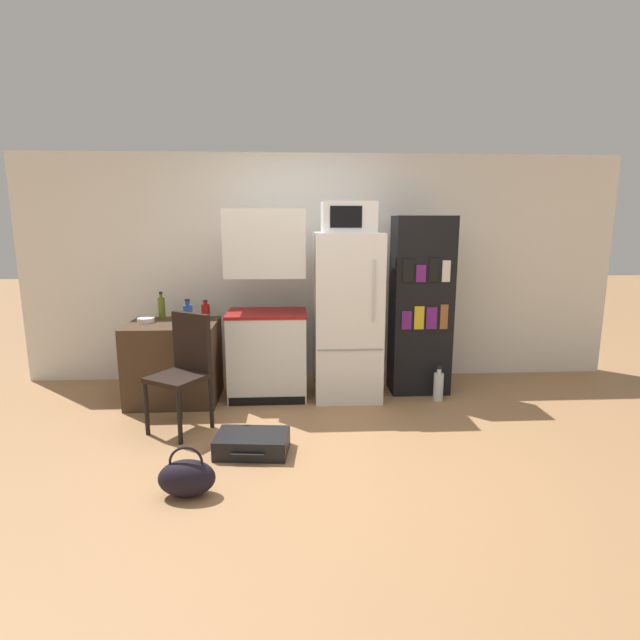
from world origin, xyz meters
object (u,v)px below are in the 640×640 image
Objects in this scene: bottle_blue_soda at (188,315)px; water_bottle_front at (438,386)px; bookshelf at (421,306)px; side_table at (174,362)px; microwave at (348,217)px; chair at (185,362)px; refrigerator at (347,316)px; suitcase_large_flat at (252,443)px; kitchen_hutch at (267,313)px; bottle_olive_oil at (162,308)px; bowl at (146,320)px; bottle_ketchup_red at (206,311)px; handbag at (187,478)px.

bottle_blue_soda is 2.47m from water_bottle_front.
side_table is at bearing -176.55° from bookshelf.
microwave is 1.98m from chair.
suitcase_large_flat is at bearing -124.80° from refrigerator.
water_bottle_front is (0.88, -0.18, -1.61)m from microwave.
bottle_olive_oil is (-1.03, 0.14, 0.04)m from kitchen_hutch.
bottle_blue_soda is at bearing 129.46° from chair.
bottle_blue_soda reaches higher than bowl.
kitchen_hutch is 0.78m from refrigerator.
bottle_ketchup_red is 2.40m from water_bottle_front.
chair is (-0.03, -0.89, -0.28)m from bottle_ketchup_red.
bowl is at bearing 151.89° from bottle_blue_soda.
handbag is at bearing -80.22° from bottle_blue_soda.
water_bottle_front is (0.88, -0.18, -0.66)m from refrigerator.
kitchen_hutch is 1.01m from chair.
suitcase_large_flat is at bearing -68.65° from bottle_ketchup_red.
bottle_ketchup_red is (-1.39, 0.18, 0.04)m from refrigerator.
microwave reaches higher than suitcase_large_flat.
bowl is 2.88m from water_bottle_front.
bottle_olive_oil is 1.69× the size of bowl.
kitchen_hutch is at bearing 177.75° from refrigerator.
refrigerator is 4.68× the size of water_bottle_front.
kitchen_hutch reaches higher than refrigerator.
water_bottle_front is at bearing 37.73° from handbag.
suitcase_large_flat is (-0.84, -1.21, -0.73)m from refrigerator.
bottle_blue_soda is at bearing -171.17° from bookshelf.
bottle_blue_soda is 1.75m from handbag.
side_table reaches higher than water_bottle_front.
bottle_ketchup_red is at bearing 172.46° from refrigerator.
bottle_olive_oil reaches higher than bottle_ketchup_red.
kitchen_hutch is 10.03× the size of bottle_ketchup_red.
bottle_olive_oil reaches higher than suitcase_large_flat.
bottle_blue_soda is at bearing -159.11° from kitchen_hutch.
chair is (-2.17, -0.82, -0.32)m from bookshelf.
bowl is 0.16× the size of chair.
bookshelf is at bearing 3.45° from side_table.
bowl is (-1.15, -0.03, -0.06)m from kitchen_hutch.
bookshelf is 4.90× the size of handbag.
bookshelf is at bearing 44.27° from handbag.
side_table is at bearing 104.78° from handbag.
bottle_ketchup_red is at bearing 172.40° from microwave.
side_table is 2.42× the size of water_bottle_front.
kitchen_hutch is 1.15m from bowl.
refrigerator is at bearing 1.21° from side_table.
microwave is 1.73m from bottle_blue_soda.
bottle_blue_soda is (-0.70, -0.27, 0.03)m from kitchen_hutch.
bottle_olive_oil is at bearing -177.98° from bottle_ketchup_red.
kitchen_hutch is at bearing 76.81° from handbag.
kitchen_hutch is at bearing 92.70° from suitcase_large_flat.
side_table is 0.55m from bottle_olive_oil.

